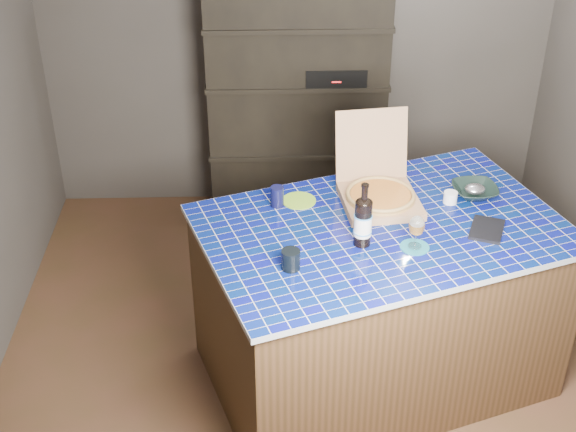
{
  "coord_description": "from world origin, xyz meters",
  "views": [
    {
      "loc": [
        -0.22,
        -3.53,
        3.17
      ],
      "look_at": [
        -0.11,
        0.0,
        0.92
      ],
      "focal_mm": 50.0,
      "sensor_mm": 36.0,
      "label": 1
    }
  ],
  "objects_px": {
    "mead_bottle": "(363,221)",
    "dvd_case": "(487,229)",
    "pizza_box": "(379,192)",
    "bowl": "(475,191)",
    "wine_glass": "(417,226)",
    "kitchen_island": "(377,303)"
  },
  "relations": [
    {
      "from": "pizza_box",
      "to": "kitchen_island",
      "type": "bearing_deg",
      "value": -98.67
    },
    {
      "from": "wine_glass",
      "to": "bowl",
      "type": "distance_m",
      "value": 0.62
    },
    {
      "from": "wine_glass",
      "to": "dvd_case",
      "type": "height_order",
      "value": "wine_glass"
    },
    {
      "from": "bowl",
      "to": "wine_glass",
      "type": "bearing_deg",
      "value": -129.87
    },
    {
      "from": "mead_bottle",
      "to": "bowl",
      "type": "xyz_separation_m",
      "value": [
        0.65,
        0.43,
        -0.1
      ]
    },
    {
      "from": "kitchen_island",
      "to": "bowl",
      "type": "xyz_separation_m",
      "value": [
        0.52,
        0.28,
        0.52
      ]
    },
    {
      "from": "wine_glass",
      "to": "pizza_box",
      "type": "bearing_deg",
      "value": 105.81
    },
    {
      "from": "pizza_box",
      "to": "mead_bottle",
      "type": "distance_m",
      "value": 0.41
    },
    {
      "from": "kitchen_island",
      "to": "wine_glass",
      "type": "xyz_separation_m",
      "value": [
        0.13,
        -0.19,
        0.61
      ]
    },
    {
      "from": "dvd_case",
      "to": "bowl",
      "type": "distance_m",
      "value": 0.34
    },
    {
      "from": "wine_glass",
      "to": "dvd_case",
      "type": "relative_size",
      "value": 0.79
    },
    {
      "from": "pizza_box",
      "to": "wine_glass",
      "type": "relative_size",
      "value": 3.01
    },
    {
      "from": "mead_bottle",
      "to": "dvd_case",
      "type": "xyz_separation_m",
      "value": [
        0.63,
        0.09,
        -0.12
      ]
    },
    {
      "from": "mead_bottle",
      "to": "dvd_case",
      "type": "height_order",
      "value": "mead_bottle"
    },
    {
      "from": "pizza_box",
      "to": "wine_glass",
      "type": "bearing_deg",
      "value": -81.21
    },
    {
      "from": "dvd_case",
      "to": "bowl",
      "type": "height_order",
      "value": "bowl"
    },
    {
      "from": "pizza_box",
      "to": "bowl",
      "type": "bearing_deg",
      "value": -1.24
    },
    {
      "from": "kitchen_island",
      "to": "mead_bottle",
      "type": "bearing_deg",
      "value": -148.76
    },
    {
      "from": "pizza_box",
      "to": "bowl",
      "type": "distance_m",
      "value": 0.52
    },
    {
      "from": "kitchen_island",
      "to": "mead_bottle",
      "type": "relative_size",
      "value": 6.17
    },
    {
      "from": "dvd_case",
      "to": "bowl",
      "type": "relative_size",
      "value": 0.92
    },
    {
      "from": "mead_bottle",
      "to": "pizza_box",
      "type": "bearing_deg",
      "value": 71.1
    }
  ]
}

